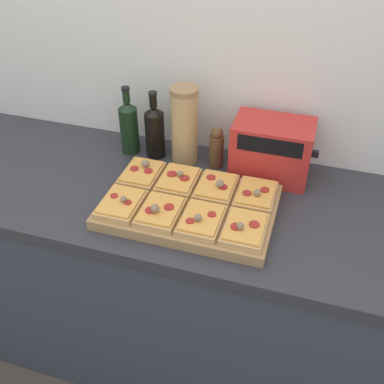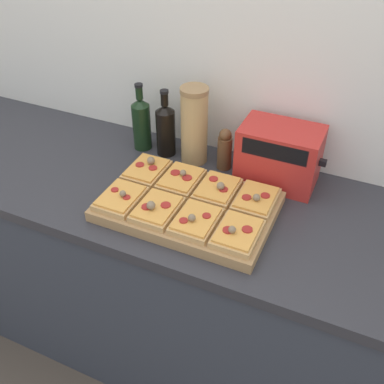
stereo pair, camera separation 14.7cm
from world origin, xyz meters
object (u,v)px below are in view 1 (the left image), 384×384
Objects in this scene: toaster_oven at (272,150)px; cutting_board at (189,207)px; olive_oil_bottle at (129,126)px; grain_jar_tall at (185,126)px; wine_bottle at (155,131)px; pepper_mill at (216,147)px.

cutting_board is at bearing -127.00° from toaster_oven.
olive_oil_bottle is at bearing 139.08° from cutting_board.
grain_jar_tall is (0.22, -0.00, 0.04)m from olive_oil_bottle.
grain_jar_tall reaches higher than toaster_oven.
toaster_oven is at bearing 53.00° from cutting_board.
toaster_oven is at bearing -0.11° from wine_bottle.
grain_jar_tall is at bearing 110.56° from cutting_board.
wine_bottle is at bearing 180.00° from grain_jar_tall.
pepper_mill is at bearing -0.00° from grain_jar_tall.
cutting_board is 0.37m from toaster_oven.
toaster_oven reaches higher than cutting_board.
pepper_mill is 0.20m from toaster_oven.
olive_oil_bottle reaches higher than cutting_board.
wine_bottle reaches higher than toaster_oven.
pepper_mill is (0.24, -0.00, -0.03)m from wine_bottle.
toaster_oven is (0.20, -0.00, 0.03)m from pepper_mill.
olive_oil_bottle is at bearing 179.91° from toaster_oven.
olive_oil_bottle is 0.91× the size of grain_jar_tall.
wine_bottle is (0.10, -0.00, -0.00)m from olive_oil_bottle.
toaster_oven is (0.22, 0.29, 0.09)m from cutting_board.
cutting_board is 0.29m from pepper_mill.
pepper_mill is (0.12, -0.00, -0.07)m from grain_jar_tall.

